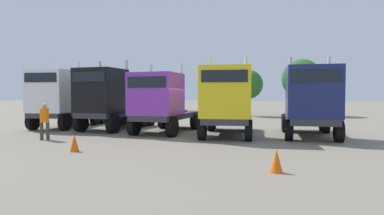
{
  "coord_description": "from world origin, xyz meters",
  "views": [
    {
      "loc": [
        7.84,
        -15.59,
        2.18
      ],
      "look_at": [
        1.1,
        2.11,
        1.43
      ],
      "focal_mm": 30.16,
      "sensor_mm": 36.0,
      "label": 1
    }
  ],
  "objects_px": {
    "traffic_cone_near": "(276,161)",
    "semi_truck_purple": "(162,102)",
    "semi_truck_black": "(107,99)",
    "traffic_cone_mid": "(74,143)",
    "semi_truck_navy": "(311,101)",
    "semi_truck_white": "(59,99)",
    "semi_truck_yellow": "(227,101)",
    "visitor_in_hivis": "(44,119)"
  },
  "relations": [
    {
      "from": "visitor_in_hivis",
      "to": "traffic_cone_near",
      "type": "height_order",
      "value": "visitor_in_hivis"
    },
    {
      "from": "semi_truck_black",
      "to": "traffic_cone_mid",
      "type": "distance_m",
      "value": 7.43
    },
    {
      "from": "semi_truck_white",
      "to": "semi_truck_purple",
      "type": "relative_size",
      "value": 1.01
    },
    {
      "from": "semi_truck_white",
      "to": "semi_truck_purple",
      "type": "distance_m",
      "value": 7.36
    },
    {
      "from": "traffic_cone_mid",
      "to": "semi_truck_purple",
      "type": "bearing_deg",
      "value": 84.67
    },
    {
      "from": "traffic_cone_mid",
      "to": "visitor_in_hivis",
      "type": "bearing_deg",
      "value": 150.16
    },
    {
      "from": "semi_truck_navy",
      "to": "semi_truck_yellow",
      "type": "bearing_deg",
      "value": -81.3
    },
    {
      "from": "traffic_cone_near",
      "to": "semi_truck_purple",
      "type": "bearing_deg",
      "value": 134.94
    },
    {
      "from": "visitor_in_hivis",
      "to": "semi_truck_black",
      "type": "bearing_deg",
      "value": -35.37
    },
    {
      "from": "visitor_in_hivis",
      "to": "traffic_cone_near",
      "type": "relative_size",
      "value": 2.73
    },
    {
      "from": "semi_truck_white",
      "to": "semi_truck_black",
      "type": "bearing_deg",
      "value": 82.1
    },
    {
      "from": "traffic_cone_near",
      "to": "traffic_cone_mid",
      "type": "bearing_deg",
      "value": 175.01
    },
    {
      "from": "semi_truck_white",
      "to": "semi_truck_yellow",
      "type": "distance_m",
      "value": 11.16
    },
    {
      "from": "semi_truck_black",
      "to": "visitor_in_hivis",
      "type": "height_order",
      "value": "semi_truck_black"
    },
    {
      "from": "semi_truck_yellow",
      "to": "traffic_cone_mid",
      "type": "relative_size",
      "value": 9.97
    },
    {
      "from": "traffic_cone_mid",
      "to": "semi_truck_black",
      "type": "bearing_deg",
      "value": 115.73
    },
    {
      "from": "visitor_in_hivis",
      "to": "semi_truck_purple",
      "type": "bearing_deg",
      "value": -74.1
    },
    {
      "from": "semi_truck_navy",
      "to": "semi_truck_black",
      "type": "bearing_deg",
      "value": -93.76
    },
    {
      "from": "semi_truck_black",
      "to": "traffic_cone_near",
      "type": "distance_m",
      "value": 13.04
    },
    {
      "from": "semi_truck_yellow",
      "to": "traffic_cone_mid",
      "type": "height_order",
      "value": "semi_truck_yellow"
    },
    {
      "from": "semi_truck_purple",
      "to": "semi_truck_yellow",
      "type": "bearing_deg",
      "value": 83.55
    },
    {
      "from": "semi_truck_white",
      "to": "visitor_in_hivis",
      "type": "relative_size",
      "value": 3.62
    },
    {
      "from": "semi_truck_black",
      "to": "semi_truck_purple",
      "type": "relative_size",
      "value": 0.96
    },
    {
      "from": "semi_truck_purple",
      "to": "semi_truck_navy",
      "type": "distance_m",
      "value": 7.87
    },
    {
      "from": "semi_truck_navy",
      "to": "traffic_cone_near",
      "type": "height_order",
      "value": "semi_truck_navy"
    },
    {
      "from": "semi_truck_purple",
      "to": "semi_truck_yellow",
      "type": "height_order",
      "value": "semi_truck_yellow"
    },
    {
      "from": "semi_truck_white",
      "to": "semi_truck_navy",
      "type": "distance_m",
      "value": 15.2
    },
    {
      "from": "semi_truck_black",
      "to": "semi_truck_navy",
      "type": "relative_size",
      "value": 0.99
    },
    {
      "from": "semi_truck_navy",
      "to": "traffic_cone_near",
      "type": "bearing_deg",
      "value": -13.12
    },
    {
      "from": "semi_truck_navy",
      "to": "visitor_in_hivis",
      "type": "relative_size",
      "value": 3.47
    },
    {
      "from": "semi_truck_yellow",
      "to": "semi_truck_navy",
      "type": "height_order",
      "value": "semi_truck_yellow"
    },
    {
      "from": "semi_truck_black",
      "to": "semi_truck_navy",
      "type": "xyz_separation_m",
      "value": [
        11.56,
        0.71,
        -0.07
      ]
    },
    {
      "from": "semi_truck_navy",
      "to": "visitor_in_hivis",
      "type": "bearing_deg",
      "value": -73.66
    },
    {
      "from": "semi_truck_purple",
      "to": "semi_truck_yellow",
      "type": "distance_m",
      "value": 3.81
    },
    {
      "from": "semi_truck_yellow",
      "to": "semi_truck_black",
      "type": "bearing_deg",
      "value": -104.51
    },
    {
      "from": "semi_truck_purple",
      "to": "semi_truck_black",
      "type": "bearing_deg",
      "value": -95.1
    },
    {
      "from": "semi_truck_white",
      "to": "semi_truck_navy",
      "type": "xyz_separation_m",
      "value": [
        15.17,
        0.82,
        -0.07
      ]
    },
    {
      "from": "traffic_cone_near",
      "to": "visitor_in_hivis",
      "type": "bearing_deg",
      "value": 166.43
    },
    {
      "from": "traffic_cone_mid",
      "to": "semi_truck_white",
      "type": "bearing_deg",
      "value": 136.48
    },
    {
      "from": "semi_truck_black",
      "to": "traffic_cone_near",
      "type": "xyz_separation_m",
      "value": [
        10.75,
        -7.2,
        -1.6
      ]
    },
    {
      "from": "semi_truck_black",
      "to": "semi_truck_navy",
      "type": "height_order",
      "value": "semi_truck_black"
    },
    {
      "from": "visitor_in_hivis",
      "to": "traffic_cone_mid",
      "type": "xyz_separation_m",
      "value": [
        3.53,
        -2.02,
        -0.69
      ]
    }
  ]
}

